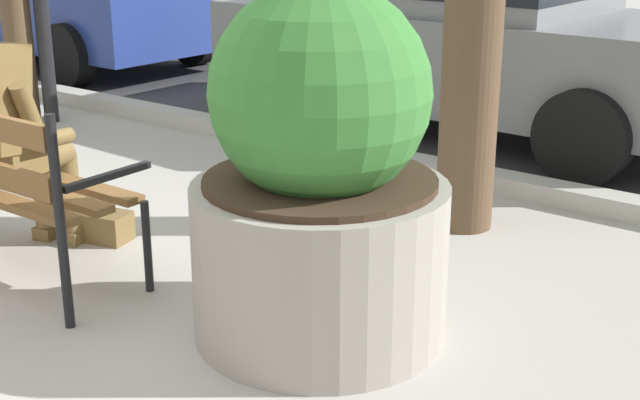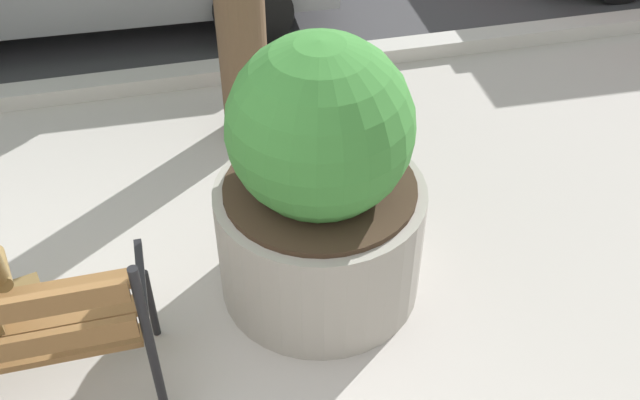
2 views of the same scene
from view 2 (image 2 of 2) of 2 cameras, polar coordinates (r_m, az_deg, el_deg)
curb_stone at (r=5.90m, az=-21.26°, el=7.53°), size 60.00×0.20×0.12m
concrete_planter at (r=3.68m, az=-0.00°, el=0.90°), size 1.07×1.07×1.49m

